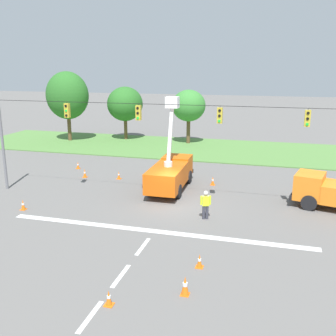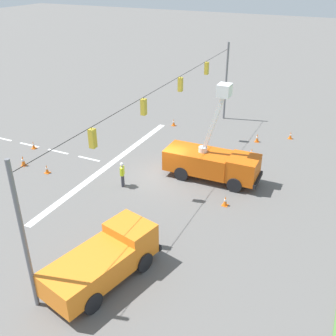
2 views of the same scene
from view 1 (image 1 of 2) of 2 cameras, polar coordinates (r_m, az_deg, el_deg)
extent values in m
plane|color=#605E5B|center=(26.34, 0.97, -5.27)|extent=(200.00, 200.00, 0.00)
cube|color=#517F3D|center=(43.36, 6.88, 2.68)|extent=(56.00, 12.00, 0.10)
cube|color=silver|center=(22.25, -1.99, -9.14)|extent=(17.60, 0.50, 0.01)
cube|color=silver|center=(20.53, -3.68, -11.30)|extent=(0.20, 2.00, 0.01)
cube|color=silver|center=(18.05, -6.87, -15.27)|extent=(0.20, 2.00, 0.01)
cube|color=silver|center=(15.76, -11.22, -20.38)|extent=(0.20, 2.00, 0.01)
cylinder|color=slate|center=(31.14, -22.91, 3.56)|extent=(0.20, 0.20, 7.20)
cylinder|color=black|center=(24.87, 1.03, 9.17)|extent=(26.00, 0.03, 0.03)
cylinder|color=black|center=(27.72, -14.49, 9.18)|extent=(0.02, 0.02, 0.10)
cube|color=gold|center=(27.77, -14.42, 8.09)|extent=(0.32, 0.28, 0.96)
cylinder|color=black|center=(27.60, -14.63, 8.71)|extent=(0.16, 0.05, 0.16)
cylinder|color=green|center=(27.63, -14.58, 8.05)|extent=(0.16, 0.05, 0.16)
cylinder|color=black|center=(27.67, -14.54, 7.39)|extent=(0.16, 0.05, 0.16)
cylinder|color=black|center=(25.58, -4.33, 9.18)|extent=(0.02, 0.02, 0.10)
cube|color=gold|center=(25.64, -4.31, 8.00)|extent=(0.32, 0.28, 0.96)
cylinder|color=black|center=(25.45, -4.44, 8.67)|extent=(0.16, 0.05, 0.16)
cylinder|color=black|center=(25.49, -4.43, 7.95)|extent=(0.16, 0.05, 0.16)
cylinder|color=green|center=(25.53, -4.41, 7.24)|extent=(0.16, 0.05, 0.16)
cylinder|color=black|center=(24.34, 7.57, 8.81)|extent=(0.02, 0.02, 0.10)
cube|color=gold|center=(24.40, 7.53, 7.57)|extent=(0.32, 0.28, 0.96)
cylinder|color=black|center=(24.20, 7.50, 8.28)|extent=(0.16, 0.05, 0.16)
cylinder|color=black|center=(24.24, 7.47, 7.53)|extent=(0.16, 0.05, 0.16)
cylinder|color=green|center=(24.28, 7.45, 6.78)|extent=(0.16, 0.05, 0.16)
cylinder|color=black|center=(24.18, 19.69, 8.05)|extent=(0.02, 0.02, 0.10)
cube|color=gold|center=(24.24, 19.59, 6.81)|extent=(0.32, 0.28, 0.96)
cylinder|color=black|center=(24.05, 19.68, 7.52)|extent=(0.16, 0.05, 0.16)
cylinder|color=black|center=(24.08, 19.61, 6.76)|extent=(0.16, 0.05, 0.16)
cylinder|color=green|center=(24.13, 19.55, 6.01)|extent=(0.16, 0.05, 0.16)
cylinder|color=brown|center=(49.44, -14.12, 5.73)|extent=(0.44, 0.44, 3.34)
ellipsoid|color=#286623|center=(49.02, -14.40, 10.16)|extent=(5.12, 4.63, 5.64)
cylinder|color=brown|center=(49.16, -6.15, 5.60)|extent=(0.41, 0.41, 2.61)
ellipsoid|color=#286623|center=(48.77, -6.26, 9.23)|extent=(4.28, 4.68, 4.16)
cylinder|color=brown|center=(46.29, 2.97, 5.25)|extent=(0.43, 0.43, 2.83)
ellipsoid|color=#387F33|center=(45.89, 3.02, 9.03)|extent=(3.89, 3.93, 3.63)
cube|color=#D6560F|center=(28.08, -0.14, -1.36)|extent=(2.31, 4.55, 1.45)
cube|color=#D6560F|center=(31.09, 1.33, 0.33)|extent=(2.18, 1.97, 1.57)
cube|color=#1E2838|center=(31.66, 1.61, 1.11)|extent=(1.90, 0.13, 0.71)
cube|color=black|center=(32.24, 1.74, -0.31)|extent=(2.23, 0.20, 0.30)
cylinder|color=black|center=(31.29, -0.61, -1.06)|extent=(0.30, 1.00, 1.00)
cylinder|color=black|center=(30.85, 3.08, -1.31)|extent=(0.30, 1.00, 1.00)
cylinder|color=black|center=(27.82, -2.61, -3.10)|extent=(0.30, 1.00, 1.00)
cylinder|color=black|center=(27.32, 1.53, -3.42)|extent=(0.30, 1.00, 1.00)
cylinder|color=silver|center=(28.15, 0.02, 0.59)|extent=(0.60, 0.60, 0.36)
cube|color=white|center=(28.33, 0.33, 4.66)|extent=(0.27, 1.46, 4.27)
cube|color=white|center=(28.61, 0.63, 9.51)|extent=(0.91, 0.82, 0.80)
cube|color=orange|center=(27.46, 19.83, -2.42)|extent=(2.17, 2.55, 1.65)
cube|color=#1E2838|center=(27.47, 18.66, -1.68)|extent=(0.56, 1.93, 0.74)
cube|color=black|center=(27.80, 17.82, -3.50)|extent=(0.70, 2.28, 0.30)
cylinder|color=black|center=(26.67, 19.78, -4.77)|extent=(1.04, 0.51, 1.00)
cylinder|color=black|center=(28.67, 20.49, -3.50)|extent=(1.04, 0.51, 1.00)
cylinder|color=#383842|center=(23.89, 5.68, -6.39)|extent=(0.18, 0.18, 0.85)
cylinder|color=#383842|center=(23.86, 5.20, -6.41)|extent=(0.18, 0.18, 0.85)
cube|color=#D8EA26|center=(23.63, 5.48, -4.76)|extent=(0.46, 0.36, 0.60)
cube|color=silver|center=(23.63, 5.48, -4.76)|extent=(0.42, 0.21, 0.62)
cylinder|color=#D8EA26|center=(23.66, 6.13, -4.67)|extent=(0.11, 0.11, 0.55)
cylinder|color=#D8EA26|center=(23.57, 4.84, -4.71)|extent=(0.11, 0.11, 0.55)
sphere|color=tan|center=(23.49, 5.51, -3.77)|extent=(0.22, 0.22, 0.22)
sphere|color=white|center=(23.47, 5.51, -3.63)|extent=(0.26, 0.26, 0.26)
cube|color=orange|center=(33.25, -11.96, -1.30)|extent=(0.36, 0.36, 0.03)
cone|color=orange|center=(33.15, -11.99, -0.70)|extent=(0.28, 0.28, 0.69)
cylinder|color=white|center=(33.14, -11.99, -0.64)|extent=(0.17, 0.17, 0.12)
cube|color=orange|center=(30.66, 6.49, -2.43)|extent=(0.36, 0.36, 0.03)
cone|color=orange|center=(30.56, 6.51, -1.82)|extent=(0.26, 0.26, 0.65)
cylinder|color=white|center=(30.55, 6.51, -1.76)|extent=(0.16, 0.16, 0.12)
cube|color=orange|center=(32.31, -7.14, -1.56)|extent=(0.36, 0.36, 0.03)
cone|color=orange|center=(32.22, -7.16, -1.00)|extent=(0.25, 0.25, 0.62)
cylinder|color=white|center=(32.22, -7.16, -0.95)|extent=(0.15, 0.15, 0.11)
cube|color=orange|center=(36.17, -12.91, -0.06)|extent=(0.36, 0.36, 0.03)
cone|color=orange|center=(36.09, -12.94, 0.44)|extent=(0.25, 0.25, 0.61)
cylinder|color=white|center=(36.09, -12.94, 0.48)|extent=(0.15, 0.15, 0.11)
cube|color=orange|center=(18.65, 4.58, -14.12)|extent=(0.36, 0.36, 0.03)
cone|color=orange|center=(18.50, 4.60, -13.23)|extent=(0.25, 0.25, 0.63)
cylinder|color=white|center=(18.48, 4.60, -13.14)|extent=(0.16, 0.16, 0.11)
cube|color=orange|center=(27.01, -20.24, -5.67)|extent=(0.36, 0.36, 0.03)
cone|color=orange|center=(26.90, -20.30, -4.98)|extent=(0.26, 0.26, 0.65)
cylinder|color=white|center=(26.89, -20.31, -4.92)|extent=(0.16, 0.16, 0.12)
cube|color=orange|center=(16.24, -8.55, -19.04)|extent=(0.36, 0.36, 0.03)
cone|color=orange|center=(16.06, -8.60, -18.09)|extent=(0.24, 0.24, 0.61)
cylinder|color=white|center=(16.05, -8.60, -18.00)|extent=(0.15, 0.15, 0.11)
cube|color=orange|center=(16.69, 2.48, -17.85)|extent=(0.36, 0.36, 0.03)
cone|color=orange|center=(16.47, 2.49, -16.63)|extent=(0.32, 0.32, 0.80)
cylinder|color=white|center=(16.45, 2.50, -16.51)|extent=(0.20, 0.20, 0.14)
camera|label=2|loc=(38.37, 41.89, 17.85)|focal=42.00mm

